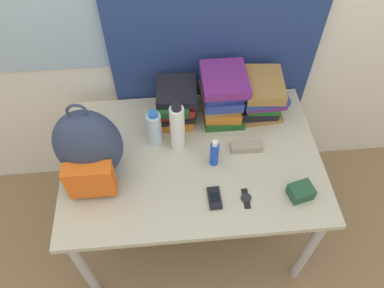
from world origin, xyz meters
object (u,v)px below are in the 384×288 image
(camera_pouch, at_px, (301,192))
(wristwatch, at_px, (246,198))
(water_bottle, at_px, (155,128))
(sunscreen_bottle, at_px, (214,153))
(book_stack_left, at_px, (175,103))
(sports_bottle, at_px, (177,128))
(book_stack_right, at_px, (261,95))
(book_stack_center, at_px, (222,94))
(backpack, at_px, (89,149))
(cell_phone, at_px, (214,198))
(sunglasses_case, at_px, (246,147))

(camera_pouch, xyz_separation_m, wristwatch, (-0.24, 0.00, -0.03))
(camera_pouch, bearing_deg, water_bottle, 149.72)
(wristwatch, bearing_deg, sunscreen_bottle, 119.77)
(book_stack_left, relative_size, sports_bottle, 0.90)
(book_stack_right, relative_size, wristwatch, 2.64)
(book_stack_center, distance_m, sports_bottle, 0.31)
(backpack, bearing_deg, cell_phone, -19.51)
(book_stack_center, xyz_separation_m, wristwatch, (0.04, -0.52, -0.13))
(book_stack_left, bearing_deg, cell_phone, -74.81)
(sunglasses_case, relative_size, wristwatch, 1.50)
(sports_bottle, xyz_separation_m, sunscreen_bottle, (0.16, -0.12, -0.06))
(book_stack_right, bearing_deg, sunscreen_bottle, -131.33)
(sunscreen_bottle, height_order, camera_pouch, sunscreen_bottle)
(book_stack_left, height_order, book_stack_right, book_stack_right)
(book_stack_left, relative_size, book_stack_right, 0.96)
(backpack, height_order, sunglasses_case, backpack)
(cell_phone, xyz_separation_m, wristwatch, (0.14, -0.01, -0.00))
(book_stack_left, relative_size, book_stack_center, 0.92)
(backpack, height_order, water_bottle, backpack)
(book_stack_right, distance_m, wristwatch, 0.55)
(sunglasses_case, distance_m, camera_pouch, 0.34)
(water_bottle, relative_size, sunglasses_case, 1.38)
(sports_bottle, height_order, sunscreen_bottle, sports_bottle)
(wristwatch, bearing_deg, camera_pouch, -0.80)
(sports_bottle, xyz_separation_m, wristwatch, (0.28, -0.32, -0.13))
(book_stack_left, bearing_deg, book_stack_right, -0.31)
(sunscreen_bottle, bearing_deg, water_bottle, 149.79)
(sunscreen_bottle, bearing_deg, book_stack_left, 116.88)
(book_stack_right, xyz_separation_m, cell_phone, (-0.29, -0.51, -0.11))
(backpack, distance_m, camera_pouch, 0.94)
(sunscreen_bottle, bearing_deg, camera_pouch, -30.32)
(cell_phone, height_order, sunglasses_case, sunglasses_case)
(book_stack_center, xyz_separation_m, sunscreen_bottle, (-0.08, -0.31, -0.07))
(book_stack_left, relative_size, camera_pouch, 2.17)
(sports_bottle, bearing_deg, book_stack_left, 89.67)
(sports_bottle, bearing_deg, sunglasses_case, -8.50)
(sports_bottle, bearing_deg, water_bottle, 159.86)
(backpack, bearing_deg, wristwatch, -16.53)
(sunscreen_bottle, relative_size, wristwatch, 1.59)
(book_stack_center, height_order, camera_pouch, book_stack_center)
(book_stack_center, distance_m, sunglasses_case, 0.29)
(backpack, relative_size, camera_pouch, 3.77)
(water_bottle, height_order, sunscreen_bottle, water_bottle)
(sports_bottle, bearing_deg, camera_pouch, -32.16)
(water_bottle, bearing_deg, book_stack_center, 24.53)
(book_stack_center, xyz_separation_m, camera_pouch, (0.28, -0.52, -0.11))
(book_stack_center, distance_m, camera_pouch, 0.60)
(sunglasses_case, bearing_deg, sports_bottle, 171.50)
(cell_phone, relative_size, wristwatch, 1.10)
(book_stack_right, bearing_deg, backpack, -158.61)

